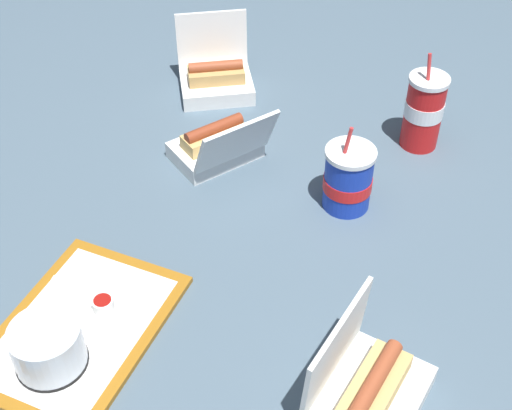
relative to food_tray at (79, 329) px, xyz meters
The scene contains 11 objects.
ground_plane 0.39m from the food_tray, 149.07° to the left, with size 3.20×3.20×0.00m, color #4C6070.
food_tray is the anchor object (origin of this frame).
cake_container 0.09m from the food_tray, ahead, with size 0.12×0.12×0.08m.
ketchup_cup 0.06m from the food_tray, 152.63° to the left, with size 0.04×0.04×0.02m.
napkin_stack 0.07m from the food_tray, 134.98° to the right, with size 0.10×0.10×0.00m, color white.
plastic_fork 0.08m from the food_tray, 97.78° to the left, with size 0.11×0.01×0.01m, color white.
clamshell_hotdog_left 0.80m from the food_tray, behind, with size 0.22×0.23×0.18m.
clamshell_hotdog_front 0.51m from the food_tray, 88.56° to the left, with size 0.24×0.20×0.18m.
clamshell_hotdog_center 0.54m from the food_tray, behind, with size 0.26×0.26×0.16m.
soda_cup_back 0.61m from the food_tray, 139.56° to the left, with size 0.10×0.10×0.20m.
soda_cup_center 0.89m from the food_tray, 144.09° to the left, with size 0.09×0.09×0.24m.
Camera 1 is at (1.01, 0.31, 1.01)m, focal length 50.00 mm.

